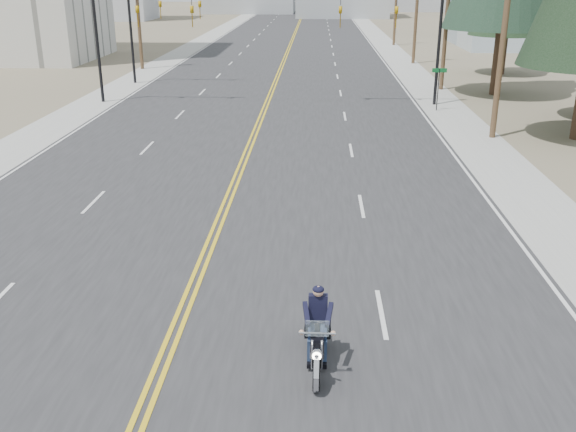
% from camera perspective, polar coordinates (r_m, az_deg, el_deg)
% --- Properties ---
extents(ground_plane, '(400.00, 400.00, 0.00)m').
position_cam_1_polar(ground_plane, '(13.43, -12.66, -16.47)').
color(ground_plane, '#776D56').
rests_on(ground_plane, ground).
extents(road, '(20.00, 200.00, 0.01)m').
position_cam_1_polar(road, '(80.74, 0.21, 14.99)').
color(road, '#303033').
rests_on(road, ground).
extents(sidewalk_left, '(3.00, 200.00, 0.01)m').
position_cam_1_polar(sidewalk_left, '(82.02, -8.12, 14.88)').
color(sidewalk_left, '#A5A5A0').
rests_on(sidewalk_left, ground).
extents(sidewalk_right, '(3.00, 200.00, 0.01)m').
position_cam_1_polar(sidewalk_right, '(81.09, 8.64, 14.79)').
color(sidewalk_right, '#A5A5A0').
rests_on(sidewalk_right, ground).
extents(traffic_mast_left, '(7.10, 0.26, 7.00)m').
position_cam_1_polar(traffic_mast_left, '(44.13, -14.15, 16.10)').
color(traffic_mast_left, black).
rests_on(traffic_mast_left, ground).
extents(traffic_mast_right, '(7.10, 0.26, 7.00)m').
position_cam_1_polar(traffic_mast_right, '(42.77, 10.62, 16.23)').
color(traffic_mast_right, black).
rests_on(traffic_mast_right, ground).
extents(traffic_mast_far, '(6.10, 0.26, 7.00)m').
position_cam_1_polar(traffic_mast_far, '(51.93, -12.01, 16.79)').
color(traffic_mast_far, black).
rests_on(traffic_mast_far, ground).
extents(street_sign, '(0.90, 0.06, 2.62)m').
position_cam_1_polar(street_sign, '(41.44, 13.24, 11.54)').
color(street_sign, black).
rests_on(street_sign, ground).
extents(utility_pole_b, '(2.20, 0.30, 11.50)m').
position_cam_1_polar(utility_pole_b, '(34.59, 18.78, 16.29)').
color(utility_pole_b, brown).
rests_on(utility_pole_b, ground).
extents(utility_pole_c, '(2.20, 0.30, 11.00)m').
position_cam_1_polar(utility_pole_c, '(49.20, 14.00, 17.45)').
color(utility_pole_c, brown).
rests_on(utility_pole_c, ground).
extents(utility_pole_left, '(2.20, 0.30, 10.50)m').
position_cam_1_polar(utility_pole_left, '(60.43, -13.23, 17.76)').
color(utility_pole_left, brown).
rests_on(utility_pole_left, ground).
extents(motorcyclist, '(1.01, 2.30, 1.78)m').
position_cam_1_polar(motorcyclist, '(13.90, 2.64, -10.10)').
color(motorcyclist, black).
rests_on(motorcyclist, ground).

